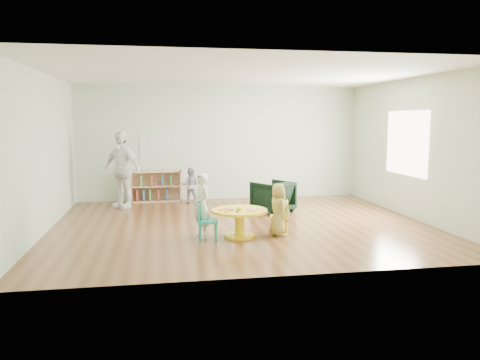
{
  "coord_description": "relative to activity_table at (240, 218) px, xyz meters",
  "views": [
    {
      "loc": [
        -1.49,
        -8.56,
        1.97
      ],
      "look_at": [
        -0.07,
        -0.3,
        0.89
      ],
      "focal_mm": 35.0,
      "sensor_mm": 36.0,
      "label": 1
    }
  ],
  "objects": [
    {
      "name": "armchair",
      "position": [
        1.07,
        2.0,
        0.01
      ],
      "size": [
        1.0,
        1.01,
        0.67
      ],
      "primitive_type": "imported",
      "rotation": [
        0.0,
        0.0,
        3.69
      ],
      "color": "black",
      "rests_on": "ground"
    },
    {
      "name": "room",
      "position": [
        0.2,
        0.92,
        1.57
      ],
      "size": [
        7.1,
        7.0,
        2.8
      ],
      "color": "brown",
      "rests_on": "ground"
    },
    {
      "name": "child_right",
      "position": [
        0.66,
        -0.02,
        0.12
      ],
      "size": [
        0.38,
        0.5,
        0.9
      ],
      "primitive_type": "imported",
      "rotation": [
        0.0,
        0.0,
        1.82
      ],
      "color": "yellow",
      "rests_on": "ground"
    },
    {
      "name": "kid_chair_left",
      "position": [
        -0.59,
        -0.06,
        0.0
      ],
      "size": [
        0.35,
        0.35,
        0.61
      ],
      "rotation": [
        0.0,
        0.0,
        -1.66
      ],
      "color": "teal",
      "rests_on": "ground"
    },
    {
      "name": "adult_caretaker",
      "position": [
        -2.15,
        3.1,
        0.54
      ],
      "size": [
        1.05,
        0.98,
        1.73
      ],
      "primitive_type": "imported",
      "rotation": [
        0.0,
        0.0,
        -0.7
      ],
      "color": "white",
      "rests_on": "ground"
    },
    {
      "name": "toddler",
      "position": [
        -0.61,
        3.41,
        0.1
      ],
      "size": [
        0.47,
        0.4,
        0.85
      ],
      "primitive_type": "imported",
      "rotation": [
        0.0,
        0.0,
        2.92
      ],
      "color": "#1C1F46",
      "rests_on": "ground"
    },
    {
      "name": "activity_table",
      "position": [
        0.0,
        0.0,
        0.0
      ],
      "size": [
        0.94,
        0.94,
        0.52
      ],
      "rotation": [
        0.0,
        0.0,
        0.23
      ],
      "color": "yellow",
      "rests_on": "ground"
    },
    {
      "name": "alphabet_poster",
      "position": [
        -1.41,
        3.9,
        1.02
      ],
      "size": [
        0.74,
        0.01,
        0.54
      ],
      "color": "white",
      "rests_on": "ground"
    },
    {
      "name": "bookshelf",
      "position": [
        -1.42,
        3.78,
        0.04
      ],
      "size": [
        1.2,
        0.3,
        0.75
      ],
      "color": "tan",
      "rests_on": "ground"
    },
    {
      "name": "child_left",
      "position": [
        -0.63,
        0.07,
        0.22
      ],
      "size": [
        0.38,
        0.46,
        1.09
      ],
      "primitive_type": "imported",
      "rotation": [
        0.0,
        0.0,
        -1.21
      ],
      "color": "silver",
      "rests_on": "ground"
    },
    {
      "name": "kid_chair_right",
      "position": [
        0.76,
        0.1,
        -0.02
      ],
      "size": [
        0.37,
        0.37,
        0.58
      ],
      "rotation": [
        0.0,
        0.0,
        1.33
      ],
      "color": "yellow",
      "rests_on": "ground"
    }
  ]
}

